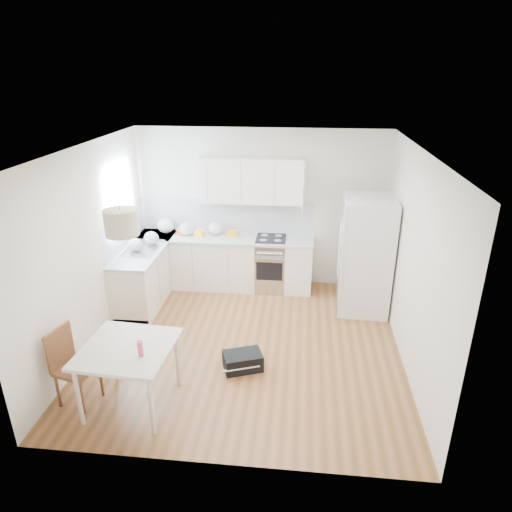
{
  "coord_description": "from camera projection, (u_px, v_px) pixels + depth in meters",
  "views": [
    {
      "loc": [
        0.71,
        -5.38,
        3.6
      ],
      "look_at": [
        0.09,
        0.4,
        1.18
      ],
      "focal_mm": 32.0,
      "sensor_mm": 36.0,
      "label": 1
    }
  ],
  "objects": [
    {
      "name": "floor",
      "position": [
        246.0,
        344.0,
        6.39
      ],
      "size": [
        4.2,
        4.2,
        0.0
      ],
      "primitive_type": "plane",
      "color": "brown",
      "rests_on": "ground"
    },
    {
      "name": "ceiling",
      "position": [
        245.0,
        149.0,
        5.35
      ],
      "size": [
        4.2,
        4.2,
        0.0
      ],
      "primitive_type": "plane",
      "rotation": [
        3.14,
        0.0,
        0.0
      ],
      "color": "white",
      "rests_on": "wall_back"
    },
    {
      "name": "wall_back",
      "position": [
        261.0,
        209.0,
        7.8
      ],
      "size": [
        4.2,
        0.0,
        4.2
      ],
      "primitive_type": "plane",
      "rotation": [
        1.57,
        0.0,
        0.0
      ],
      "color": "white",
      "rests_on": "floor"
    },
    {
      "name": "wall_left",
      "position": [
        89.0,
        249.0,
        6.08
      ],
      "size": [
        0.0,
        4.2,
        4.2
      ],
      "primitive_type": "plane",
      "rotation": [
        1.57,
        0.0,
        1.57
      ],
      "color": "white",
      "rests_on": "floor"
    },
    {
      "name": "wall_right",
      "position": [
        413.0,
        262.0,
        5.67
      ],
      "size": [
        0.0,
        4.2,
        4.2
      ],
      "primitive_type": "plane",
      "rotation": [
        1.57,
        0.0,
        -1.57
      ],
      "color": "white",
      "rests_on": "floor"
    },
    {
      "name": "window_glassblock",
      "position": [
        120.0,
        197.0,
        6.98
      ],
      "size": [
        0.02,
        1.0,
        1.0
      ],
      "primitive_type": "cube",
      "color": "#BFE0F9",
      "rests_on": "wall_left"
    },
    {
      "name": "cabinets_back",
      "position": [
        225.0,
        263.0,
        7.93
      ],
      "size": [
        3.0,
        0.6,
        0.88
      ],
      "primitive_type": "cube",
      "color": "white",
      "rests_on": "floor"
    },
    {
      "name": "cabinets_left",
      "position": [
        147.0,
        274.0,
        7.5
      ],
      "size": [
        0.6,
        1.8,
        0.88
      ],
      "primitive_type": "cube",
      "color": "white",
      "rests_on": "floor"
    },
    {
      "name": "counter_back",
      "position": [
        224.0,
        238.0,
        7.76
      ],
      "size": [
        3.02,
        0.64,
        0.04
      ],
      "primitive_type": "cube",
      "color": "silver",
      "rests_on": "cabinets_back"
    },
    {
      "name": "counter_left",
      "position": [
        144.0,
        248.0,
        7.32
      ],
      "size": [
        0.64,
        1.82,
        0.04
      ],
      "primitive_type": "cube",
      "color": "silver",
      "rests_on": "cabinets_left"
    },
    {
      "name": "backsplash_back",
      "position": [
        227.0,
        215.0,
        7.91
      ],
      "size": [
        3.0,
        0.01,
        0.58
      ],
      "primitive_type": "cube",
      "color": "silver",
      "rests_on": "wall_back"
    },
    {
      "name": "backsplash_left",
      "position": [
        124.0,
        229.0,
        7.23
      ],
      "size": [
        0.01,
        1.8,
        0.58
      ],
      "primitive_type": "cube",
      "color": "silver",
      "rests_on": "wall_left"
    },
    {
      "name": "upper_cabinets",
      "position": [
        251.0,
        180.0,
        7.47
      ],
      "size": [
        1.7,
        0.32,
        0.75
      ],
      "primitive_type": "cube",
      "color": "white",
      "rests_on": "wall_back"
    },
    {
      "name": "range_oven",
      "position": [
        271.0,
        265.0,
        7.86
      ],
      "size": [
        0.5,
        0.61,
        0.88
      ],
      "primitive_type": null,
      "color": "#B0B3B5",
      "rests_on": "floor"
    },
    {
      "name": "sink",
      "position": [
        143.0,
        248.0,
        7.27
      ],
      "size": [
        0.5,
        0.8,
        0.16
      ],
      "primitive_type": null,
      "color": "#B0B3B5",
      "rests_on": "counter_left"
    },
    {
      "name": "refrigerator",
      "position": [
        367.0,
        255.0,
        7.05
      ],
      "size": [
        0.91,
        0.95,
        1.81
      ],
      "primitive_type": null,
      "rotation": [
        0.0,
        0.0,
        -0.05
      ],
      "color": "silver",
      "rests_on": "floor"
    },
    {
      "name": "dining_table",
      "position": [
        128.0,
        354.0,
        5.01
      ],
      "size": [
        1.04,
        1.04,
        0.77
      ],
      "rotation": [
        0.0,
        0.0,
        -0.07
      ],
      "color": "beige",
      "rests_on": "floor"
    },
    {
      "name": "dining_chair",
      "position": [
        77.0,
        368.0,
        5.14
      ],
      "size": [
        0.48,
        0.48,
        0.93
      ],
      "primitive_type": null,
      "rotation": [
        0.0,
        0.0,
        -0.26
      ],
      "color": "#522D18",
      "rests_on": "floor"
    },
    {
      "name": "drink_bottle",
      "position": [
        140.0,
        347.0,
        4.8
      ],
      "size": [
        0.07,
        0.07,
        0.21
      ],
      "primitive_type": "cylinder",
      "rotation": [
        0.0,
        0.0,
        -0.19
      ],
      "color": "#DB3D63",
      "rests_on": "dining_table"
    },
    {
      "name": "gym_bag",
      "position": [
        243.0,
        361.0,
        5.84
      ],
      "size": [
        0.56,
        0.46,
        0.22
      ],
      "primitive_type": "cube",
      "rotation": [
        0.0,
        0.0,
        0.35
      ],
      "color": "black",
      "rests_on": "floor"
    },
    {
      "name": "pendant_lamp",
      "position": [
        121.0,
        222.0,
        4.49
      ],
      "size": [
        0.38,
        0.38,
        0.26
      ],
      "primitive_type": "cylinder",
      "rotation": [
        0.0,
        0.0,
        -0.14
      ],
      "color": "beige",
      "rests_on": "ceiling"
    },
    {
      "name": "grocery_bag_a",
      "position": [
        165.0,
        226.0,
        7.89
      ],
      "size": [
        0.28,
        0.24,
        0.26
      ],
      "primitive_type": "ellipsoid",
      "color": "silver",
      "rests_on": "counter_back"
    },
    {
      "name": "grocery_bag_b",
      "position": [
        187.0,
        229.0,
        7.78
      ],
      "size": [
        0.26,
        0.22,
        0.23
      ],
      "primitive_type": "ellipsoid",
      "color": "silver",
      "rests_on": "counter_back"
    },
    {
      "name": "grocery_bag_c",
      "position": [
        216.0,
        228.0,
        7.81
      ],
      "size": [
        0.26,
        0.22,
        0.24
      ],
      "primitive_type": "ellipsoid",
      "color": "silver",
      "rests_on": "counter_back"
    },
    {
      "name": "grocery_bag_d",
      "position": [
        151.0,
        238.0,
        7.4
      ],
      "size": [
        0.24,
        0.2,
        0.21
      ],
      "primitive_type": "ellipsoid",
      "color": "silver",
      "rests_on": "counter_back"
    },
    {
      "name": "grocery_bag_e",
      "position": [
        135.0,
        245.0,
        7.13
      ],
      "size": [
        0.23,
        0.19,
        0.21
      ],
      "primitive_type": "ellipsoid",
      "color": "silver",
      "rests_on": "counter_left"
    },
    {
      "name": "snack_orange",
      "position": [
        232.0,
        233.0,
        7.75
      ],
      "size": [
        0.17,
        0.11,
        0.11
      ],
      "primitive_type": "cube",
      "rotation": [
        0.0,
        0.0,
        0.06
      ],
      "color": "orange",
      "rests_on": "counter_back"
    },
    {
      "name": "snack_yellow",
      "position": [
        199.0,
        233.0,
        7.76
      ],
      "size": [
        0.2,
        0.17,
        0.12
      ],
      "primitive_type": "cube",
      "rotation": [
        0.0,
        0.0,
        -0.46
      ],
      "color": "#F4A826",
      "rests_on": "counter_back"
    },
    {
      "name": "snack_red",
      "position": [
        181.0,
        232.0,
        7.83
      ],
      "size": [
        0.19,
        0.15,
        0.11
      ],
      "primitive_type": "cube",
      "rotation": [
        0.0,
        0.0,
        0.38
      ],
      "color": "#E0491C",
      "rests_on": "counter_back"
    }
  ]
}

